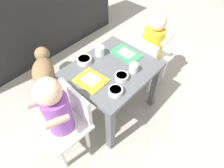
% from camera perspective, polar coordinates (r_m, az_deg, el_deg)
% --- Properties ---
extents(ground_plane, '(7.00, 7.00, 0.00)m').
position_cam_1_polar(ground_plane, '(1.64, 0.00, -6.89)').
color(ground_plane, '#9E998E').
extents(kitchen_cabinet_back, '(1.91, 0.39, 0.90)m').
position_cam_1_polar(kitchen_cabinet_back, '(2.09, -24.73, 18.25)').
color(kitchen_cabinet_back, '#232326').
rests_on(kitchen_cabinet_back, ground).
extents(dining_table, '(0.57, 0.49, 0.45)m').
position_cam_1_polar(dining_table, '(1.36, 0.00, 2.06)').
color(dining_table, '#515459').
rests_on(dining_table, ground).
extents(seated_child_left, '(0.30, 0.30, 0.69)m').
position_cam_1_polar(seated_child_left, '(1.14, -15.34, -7.58)').
color(seated_child_left, white).
rests_on(seated_child_left, ground).
extents(seated_child_right, '(0.30, 0.30, 0.67)m').
position_cam_1_polar(seated_child_right, '(1.60, 11.61, 11.34)').
color(seated_child_right, white).
rests_on(seated_child_right, ground).
extents(dog, '(0.33, 0.40, 0.32)m').
position_cam_1_polar(dog, '(1.75, -19.46, 4.21)').
color(dog, olive).
rests_on(dog, ground).
extents(food_tray_left, '(0.16, 0.19, 0.02)m').
position_cam_1_polar(food_tray_left, '(1.22, -6.14, 1.10)').
color(food_tray_left, gold).
rests_on(food_tray_left, dining_table).
extents(food_tray_right, '(0.14, 0.21, 0.02)m').
position_cam_1_polar(food_tray_right, '(1.41, 4.19, 8.80)').
color(food_tray_right, green).
rests_on(food_tray_right, dining_table).
extents(water_cup_left, '(0.07, 0.07, 0.07)m').
position_cam_1_polar(water_cup_left, '(1.40, -3.62, 9.50)').
color(water_cup_left, white).
rests_on(water_cup_left, dining_table).
extents(water_cup_right, '(0.06, 0.06, 0.06)m').
position_cam_1_polar(water_cup_right, '(1.27, 6.27, 4.60)').
color(water_cup_right, white).
rests_on(water_cup_right, dining_table).
extents(veggie_bowl_far, '(0.09, 0.09, 0.03)m').
position_cam_1_polar(veggie_bowl_far, '(1.14, 1.04, -2.05)').
color(veggie_bowl_far, white).
rests_on(veggie_bowl_far, dining_table).
extents(veggie_bowl_near, '(0.10, 0.10, 0.03)m').
position_cam_1_polar(veggie_bowl_near, '(1.35, -8.10, 6.94)').
color(veggie_bowl_near, silver).
rests_on(veggie_bowl_near, dining_table).
extents(cereal_bowl_left_side, '(0.08, 0.08, 0.03)m').
position_cam_1_polar(cereal_bowl_left_side, '(1.22, 2.81, 2.16)').
color(cereal_bowl_left_side, silver).
rests_on(cereal_bowl_left_side, dining_table).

